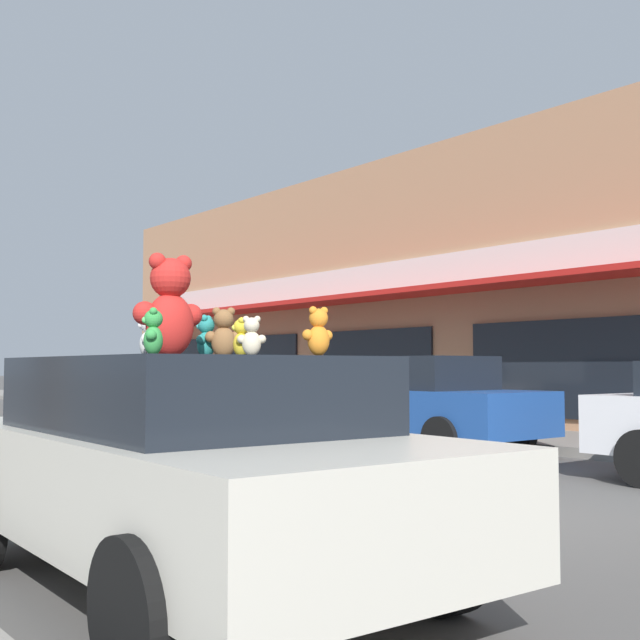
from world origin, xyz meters
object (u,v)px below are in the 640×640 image
(parked_car_far_center, at_px, (414,401))
(teddy_bear_white, at_px, (148,337))
(teddy_bear_green, at_px, (153,332))
(teddy_bear_giant, at_px, (170,307))
(teddy_bear_cream, at_px, (252,337))
(teddy_bear_orange, at_px, (318,332))
(plush_art_car, at_px, (188,463))
(teddy_bear_teal, at_px, (206,337))
(parked_car_far_right, at_px, (221,393))
(teddy_bear_yellow, at_px, (241,338))
(teddy_bear_brown, at_px, (224,334))

(parked_car_far_center, bearing_deg, teddy_bear_white, -147.64)
(parked_car_far_center, bearing_deg, teddy_bear_green, -143.49)
(teddy_bear_giant, distance_m, teddy_bear_cream, 0.92)
(teddy_bear_giant, relative_size, teddy_bear_orange, 2.48)
(teddy_bear_orange, bearing_deg, teddy_bear_giant, -75.58)
(teddy_bear_orange, bearing_deg, plush_art_car, -76.56)
(teddy_bear_giant, height_order, teddy_bear_teal, teddy_bear_giant)
(teddy_bear_giant, xyz_separation_m, parked_car_far_right, (7.36, 11.41, -1.00))
(teddy_bear_giant, relative_size, teddy_bear_cream, 2.94)
(teddy_bear_teal, xyz_separation_m, parked_car_far_right, (6.91, 11.12, -0.82))
(teddy_bear_yellow, height_order, parked_car_far_right, teddy_bear_yellow)
(teddy_bear_orange, distance_m, teddy_bear_yellow, 0.78)
(teddy_bear_giant, distance_m, teddy_bear_orange, 1.29)
(teddy_bear_brown, height_order, parked_car_far_center, teddy_bear_brown)
(plush_art_car, height_order, teddy_bear_green, teddy_bear_green)
(teddy_bear_green, bearing_deg, teddy_bear_cream, 105.82)
(teddy_bear_green, distance_m, parked_car_far_right, 14.52)
(teddy_bear_brown, relative_size, parked_car_far_center, 0.08)
(teddy_bear_cream, bearing_deg, parked_car_far_right, -83.38)
(teddy_bear_cream, height_order, teddy_bear_teal, teddy_bear_teal)
(teddy_bear_white, bearing_deg, parked_car_far_right, 174.68)
(parked_car_far_right, bearing_deg, teddy_bear_orange, -119.19)
(teddy_bear_green, distance_m, teddy_bear_teal, 1.43)
(teddy_bear_cream, xyz_separation_m, parked_car_far_center, (7.29, 5.95, -0.76))
(plush_art_car, bearing_deg, teddy_bear_orange, -76.09)
(teddy_bear_teal, bearing_deg, teddy_bear_cream, 31.69)
(teddy_bear_green, height_order, parked_car_far_right, teddy_bear_green)
(parked_car_far_center, bearing_deg, teddy_bear_cream, -140.80)
(plush_art_car, distance_m, teddy_bear_brown, 1.02)
(teddy_bear_green, relative_size, teddy_bear_teal, 0.84)
(teddy_bear_yellow, relative_size, teddy_bear_green, 0.96)
(teddy_bear_teal, height_order, parked_car_far_right, teddy_bear_teal)
(plush_art_car, height_order, parked_car_far_right, plush_art_car)
(plush_art_car, xyz_separation_m, teddy_bear_brown, (0.45, 0.31, 0.87))
(teddy_bear_giant, xyz_separation_m, teddy_bear_teal, (0.45, 0.30, -0.18))
(teddy_bear_orange, xyz_separation_m, parked_car_far_right, (7.07, 12.65, -0.80))
(plush_art_car, bearing_deg, teddy_bear_cream, -87.61)
(teddy_bear_yellow, bearing_deg, parked_car_far_right, 176.94)
(teddy_bear_teal, bearing_deg, teddy_bear_orange, 43.65)
(plush_art_car, distance_m, teddy_bear_green, 1.16)
(plush_art_car, relative_size, teddy_bear_green, 16.56)
(teddy_bear_yellow, height_order, teddy_bear_green, teddy_bear_green)
(teddy_bear_white, relative_size, teddy_bear_orange, 1.12)
(teddy_bear_teal, bearing_deg, teddy_bear_yellow, 36.14)
(teddy_bear_cream, relative_size, teddy_bear_green, 0.89)
(teddy_bear_giant, bearing_deg, teddy_bear_green, 56.14)
(teddy_bear_orange, distance_m, teddy_bear_brown, 1.40)
(teddy_bear_brown, bearing_deg, teddy_bear_teal, -42.12)
(teddy_bear_giant, bearing_deg, teddy_bear_brown, -164.89)
(teddy_bear_brown, height_order, teddy_bear_yellow, teddy_bear_brown)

